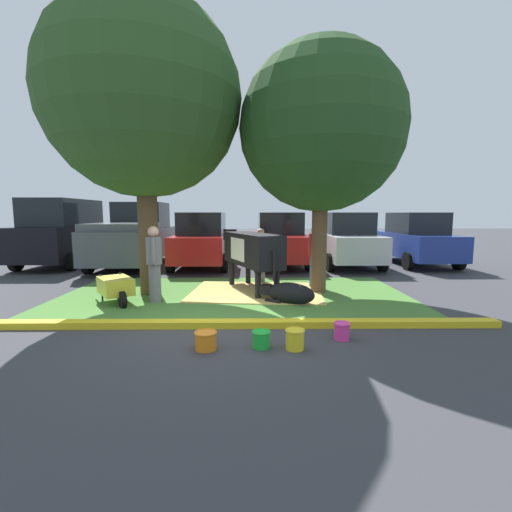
# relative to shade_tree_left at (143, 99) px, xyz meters

# --- Properties ---
(ground_plane) EXTENTS (80.00, 80.00, 0.00)m
(ground_plane) POSITION_rel_shade_tree_left_xyz_m (1.89, -2.23, -4.62)
(ground_plane) COLOR #38383D
(grass_island) EXTENTS (8.33, 4.48, 0.02)m
(grass_island) POSITION_rel_shade_tree_left_xyz_m (2.09, -0.16, -4.61)
(grass_island) COLOR #477A33
(grass_island) RESTS_ON ground
(curb_yellow) EXTENTS (9.53, 0.24, 0.12)m
(curb_yellow) POSITION_rel_shade_tree_left_xyz_m (2.09, -2.55, -4.56)
(curb_yellow) COLOR yellow
(curb_yellow) RESTS_ON ground
(hay_bedding) EXTENTS (3.39, 2.65, 0.04)m
(hay_bedding) POSITION_rel_shade_tree_left_xyz_m (2.62, 0.09, -4.60)
(hay_bedding) COLOR tan
(hay_bedding) RESTS_ON ground
(shade_tree_left) EXTENTS (4.57, 4.57, 6.93)m
(shade_tree_left) POSITION_rel_shade_tree_left_xyz_m (0.00, 0.00, 0.00)
(shade_tree_left) COLOR #4C3823
(shade_tree_left) RESTS_ON ground
(shade_tree_right) EXTENTS (3.95, 3.95, 5.97)m
(shade_tree_right) POSITION_rel_shade_tree_left_xyz_m (4.19, 0.13, -0.64)
(shade_tree_right) COLOR brown
(shade_tree_right) RESTS_ON ground
(cow_holstein) EXTENTS (1.65, 2.98, 1.53)m
(cow_holstein) POSITION_rel_shade_tree_left_xyz_m (2.49, 0.39, -3.55)
(cow_holstein) COLOR black
(cow_holstein) RESTS_ON ground
(calf_lying) EXTENTS (1.29, 0.97, 0.48)m
(calf_lying) POSITION_rel_shade_tree_left_xyz_m (3.34, -0.98, -4.38)
(calf_lying) COLOR black
(calf_lying) RESTS_ON ground
(person_handler) EXTENTS (0.52, 0.34, 1.56)m
(person_handler) POSITION_rel_shade_tree_left_xyz_m (2.76, 1.42, -3.79)
(person_handler) COLOR slate
(person_handler) RESTS_ON ground
(person_visitor_near) EXTENTS (0.34, 0.52, 1.71)m
(person_visitor_near) POSITION_rel_shade_tree_left_xyz_m (0.36, -0.84, -3.70)
(person_visitor_near) COLOR slate
(person_visitor_near) RESTS_ON ground
(person_visitor_far) EXTENTS (0.34, 0.51, 1.69)m
(person_visitor_far) POSITION_rel_shade_tree_left_xyz_m (4.19, 0.67, -3.71)
(person_visitor_far) COLOR #23478C
(person_visitor_far) RESTS_ON ground
(wheelbarrow) EXTENTS (1.23, 1.47, 0.63)m
(wheelbarrow) POSITION_rel_shade_tree_left_xyz_m (-0.49, -0.91, -4.23)
(wheelbarrow) COLOR gold
(wheelbarrow) RESTS_ON ground
(bucket_orange) EXTENTS (0.34, 0.34, 0.27)m
(bucket_orange) POSITION_rel_shade_tree_left_xyz_m (1.83, -3.56, -4.48)
(bucket_orange) COLOR orange
(bucket_orange) RESTS_ON ground
(bucket_green) EXTENTS (0.28, 0.28, 0.26)m
(bucket_green) POSITION_rel_shade_tree_left_xyz_m (2.65, -3.50, -4.49)
(bucket_green) COLOR green
(bucket_green) RESTS_ON ground
(bucket_yellow) EXTENTS (0.29, 0.29, 0.30)m
(bucket_yellow) POSITION_rel_shade_tree_left_xyz_m (3.14, -3.57, -4.46)
(bucket_yellow) COLOR yellow
(bucket_yellow) RESTS_ON ground
(bucket_pink) EXTENTS (0.27, 0.27, 0.27)m
(bucket_pink) POSITION_rel_shade_tree_left_xyz_m (3.94, -3.17, -4.48)
(bucket_pink) COLOR #EA3893
(bucket_pink) RESTS_ON ground
(suv_black) EXTENTS (2.14, 4.61, 2.52)m
(suv_black) POSITION_rel_shade_tree_left_xyz_m (-4.70, 5.04, -3.35)
(suv_black) COLOR black
(suv_black) RESTS_ON ground
(pickup_truck_maroon) EXTENTS (2.25, 5.41, 2.42)m
(pickup_truck_maroon) POSITION_rel_shade_tree_left_xyz_m (-1.92, 4.84, -3.51)
(pickup_truck_maroon) COLOR #4C5156
(pickup_truck_maroon) RESTS_ON ground
(sedan_red) EXTENTS (2.04, 4.41, 2.02)m
(sedan_red) POSITION_rel_shade_tree_left_xyz_m (0.66, 4.62, -3.64)
(sedan_red) COLOR red
(sedan_red) RESTS_ON ground
(hatchback_white) EXTENTS (2.04, 4.41, 2.02)m
(hatchback_white) POSITION_rel_shade_tree_left_xyz_m (3.58, 4.87, -3.64)
(hatchback_white) COLOR red
(hatchback_white) RESTS_ON ground
(sedan_silver) EXTENTS (2.04, 4.41, 2.02)m
(sedan_silver) POSITION_rel_shade_tree_left_xyz_m (6.09, 4.72, -3.64)
(sedan_silver) COLOR silver
(sedan_silver) RESTS_ON ground
(sedan_blue) EXTENTS (2.04, 4.41, 2.02)m
(sedan_blue) POSITION_rel_shade_tree_left_xyz_m (8.91, 5.04, -3.64)
(sedan_blue) COLOR navy
(sedan_blue) RESTS_ON ground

